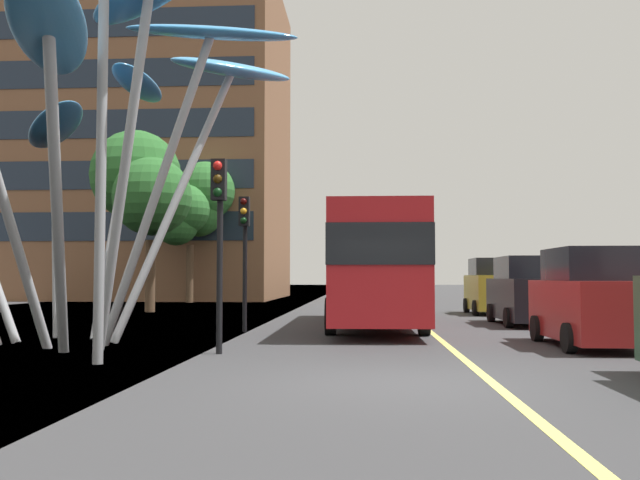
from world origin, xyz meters
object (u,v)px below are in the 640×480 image
(red_bus, at_px, (374,262))
(street_lamp, at_px, (124,56))
(leaf_sculpture, at_px, (75,85))
(car_side_street, at_px, (492,288))
(car_parked_mid, at_px, (593,300))
(traffic_light_kerb_far, at_px, (244,234))
(car_parked_far, at_px, (527,293))
(traffic_light_kerb_near, at_px, (219,213))

(red_bus, xyz_separation_m, street_lamp, (-4.51, -9.33, 3.44))
(leaf_sculpture, xyz_separation_m, car_side_street, (11.66, 13.34, -4.76))
(street_lamp, bearing_deg, car_parked_mid, 20.95)
(traffic_light_kerb_far, xyz_separation_m, car_parked_far, (8.39, 3.35, -1.67))
(car_parked_mid, distance_m, car_side_street, 13.10)
(car_parked_mid, distance_m, street_lamp, 10.70)
(red_bus, xyz_separation_m, traffic_light_kerb_near, (-3.14, -7.75, 0.81))
(red_bus, height_order, car_parked_mid, red_bus)
(red_bus, xyz_separation_m, car_side_street, (4.87, 7.25, -0.88))
(red_bus, xyz_separation_m, car_parked_mid, (4.60, -5.84, -0.94))
(red_bus, relative_size, traffic_light_kerb_near, 3.02)
(leaf_sculpture, bearing_deg, street_lamp, -54.85)
(traffic_light_kerb_far, distance_m, car_parked_mid, 9.05)
(traffic_light_kerb_far, relative_size, car_side_street, 0.96)
(red_bus, bearing_deg, street_lamp, -115.81)
(red_bus, bearing_deg, car_parked_far, 11.73)
(traffic_light_kerb_near, bearing_deg, car_side_street, 61.92)
(red_bus, height_order, traffic_light_kerb_near, traffic_light_kerb_near)
(car_parked_far, xyz_separation_m, street_lamp, (-9.33, -10.33, 4.38))
(traffic_light_kerb_near, relative_size, car_parked_mid, 0.93)
(traffic_light_kerb_near, distance_m, traffic_light_kerb_far, 5.42)
(red_bus, height_order, car_parked_far, red_bus)
(red_bus, distance_m, car_parked_mid, 7.50)
(car_parked_far, bearing_deg, red_bus, -168.27)
(street_lamp, bearing_deg, red_bus, 64.19)
(traffic_light_kerb_near, height_order, car_side_street, traffic_light_kerb_near)
(red_bus, distance_m, traffic_light_kerb_near, 8.40)
(car_parked_mid, bearing_deg, red_bus, 128.22)
(leaf_sculpture, relative_size, car_side_street, 3.30)
(car_parked_mid, relative_size, car_side_street, 1.07)
(traffic_light_kerb_far, bearing_deg, car_parked_far, 21.78)
(car_side_street, xyz_separation_m, street_lamp, (-9.38, -16.58, 4.33))
(leaf_sculpture, distance_m, traffic_light_kerb_far, 5.85)
(traffic_light_kerb_near, bearing_deg, street_lamp, -131.01)
(car_side_street, bearing_deg, traffic_light_kerb_far, -131.31)
(leaf_sculpture, bearing_deg, car_parked_mid, 1.22)
(traffic_light_kerb_far, bearing_deg, leaf_sculpture, -130.79)
(leaf_sculpture, height_order, traffic_light_kerb_far, leaf_sculpture)
(car_parked_far, bearing_deg, car_parked_mid, -91.78)
(traffic_light_kerb_near, height_order, traffic_light_kerb_far, traffic_light_kerb_near)
(traffic_light_kerb_far, relative_size, car_parked_far, 0.83)
(car_parked_mid, bearing_deg, traffic_light_kerb_far, 156.89)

